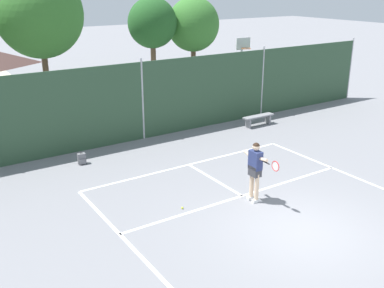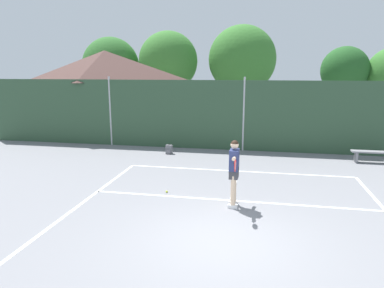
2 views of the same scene
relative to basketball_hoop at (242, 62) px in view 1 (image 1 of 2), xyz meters
name	(u,v)px [view 1 (image 1 of 2)]	position (x,y,z in m)	size (l,w,h in m)	color
ground_plane	(301,231)	(-6.94, -11.13, -2.31)	(120.00, 120.00, 0.00)	gray
court_markings	(284,221)	(-6.94, -10.48, -2.31)	(8.30, 11.10, 0.01)	white
chainlink_fence	(143,101)	(-6.94, -2.13, -0.70)	(26.09, 0.09, 3.38)	#2D4C33
basketball_hoop	(242,62)	(0.00, 0.00, 0.00)	(0.90, 0.67, 3.55)	#9E9EA3
treeline_backdrop	(7,22)	(-9.50, 9.19, 1.80)	(25.53, 4.57, 7.02)	brown
tennis_player	(255,167)	(-6.85, -9.10, -1.20)	(0.27, 1.44, 1.85)	silver
tennis_ball	(182,208)	(-8.93, -8.36, -2.28)	(0.07, 0.07, 0.07)	#CCE033
backpack_grey	(82,159)	(-10.14, -3.45, -2.12)	(0.30, 0.27, 0.46)	slate
courtside_bench	(258,118)	(-1.71, -3.40, -1.95)	(1.60, 0.36, 0.48)	gray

